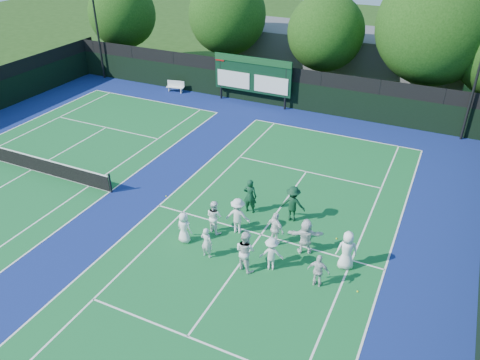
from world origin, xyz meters
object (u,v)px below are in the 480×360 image
at_px(tennis_net, 30,162).
at_px(coach_left, 250,196).
at_px(scoreboard, 252,75).
at_px(bench, 176,86).

distance_m(tennis_net, coach_left, 12.87).
bearing_deg(tennis_net, coach_left, 6.58).
relative_size(scoreboard, bench, 4.16).
bearing_deg(coach_left, bench, -52.77).
relative_size(scoreboard, tennis_net, 0.53).
distance_m(bench, coach_left, 17.84).
xyz_separation_m(tennis_net, coach_left, (12.78, 1.47, 0.40)).
bearing_deg(coach_left, scoreboard, -72.68).
bearing_deg(scoreboard, coach_left, -66.17).
bearing_deg(scoreboard, tennis_net, -115.60).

